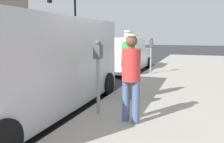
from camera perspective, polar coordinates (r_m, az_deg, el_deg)
name	(u,v)px	position (r m, az deg, el deg)	size (l,w,h in m)	color
ground_plane	(52,109)	(5.98, -14.15, -8.75)	(80.00, 80.00, 0.00)	#2D2D33
sidewalk_slab	(208,125)	(5.00, 22.09, -11.74)	(5.00, 32.00, 0.15)	#9E998E
parking_meter_near	(98,64)	(4.83, -3.35, 1.72)	(0.14, 0.18, 1.52)	gray
parking_meter_far	(151,49)	(10.22, 9.33, 5.28)	(0.14, 0.18, 1.52)	gray
pedestrian_in_green	(128,60)	(5.93, 3.91, 2.66)	(0.34, 0.36, 1.73)	#726656
pedestrian_in_red	(131,73)	(4.37, 4.61, -0.33)	(0.35, 0.34, 1.64)	#4C608C
parked_van	(34,63)	(5.53, -18.16, 1.91)	(2.20, 5.23, 2.15)	#BCBCC1
parked_sedan_ahead	(124,56)	(11.77, 2.87, 3.71)	(1.98, 4.42, 1.65)	white
traffic_light_corner	(65,12)	(18.83, -11.13, 13.84)	(2.48, 0.42, 5.20)	black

